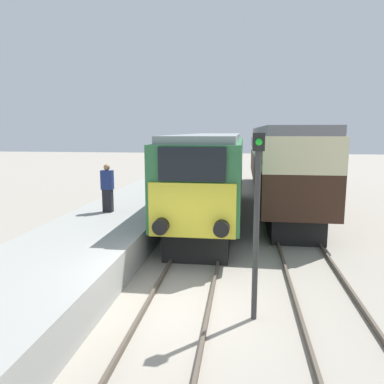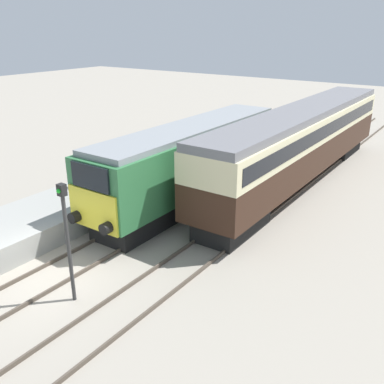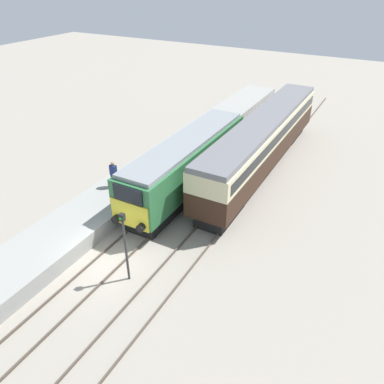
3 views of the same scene
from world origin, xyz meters
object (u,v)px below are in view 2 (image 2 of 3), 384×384
object	(u,v)px
locomotive	(192,160)
signal_post	(67,234)
passenger_carriage	(302,139)
person_on_platform	(89,169)

from	to	relation	value
locomotive	signal_post	distance (m)	9.19
passenger_carriage	person_on_platform	world-z (taller)	passenger_carriage
person_on_platform	locomotive	bearing A→B (deg)	42.37
locomotive	person_on_platform	xyz separation A→B (m)	(-3.64, -3.32, -0.27)
locomotive	signal_post	xyz separation A→B (m)	(1.70, -9.03, 0.22)
locomotive	person_on_platform	distance (m)	4.93
locomotive	passenger_carriage	size ratio (longest dim) A/B	0.69
locomotive	passenger_carriage	bearing A→B (deg)	58.38
locomotive	passenger_carriage	world-z (taller)	passenger_carriage
passenger_carriage	locomotive	bearing A→B (deg)	-121.62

